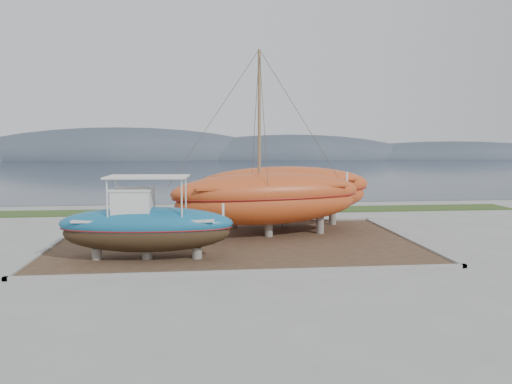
{
  "coord_description": "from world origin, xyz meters",
  "views": [
    {
      "loc": [
        -1.66,
        -21.34,
        5.27
      ],
      "look_at": [
        1.07,
        4.0,
        2.63
      ],
      "focal_mm": 35.0,
      "sensor_mm": 36.0,
      "label": 1
    }
  ],
  "objects_px": {
    "white_dinghy": "(132,225)",
    "orange_bare_hull": "(284,197)",
    "orange_sailboat": "(269,145)",
    "blue_caique": "(146,218)"
  },
  "relations": [
    {
      "from": "blue_caique",
      "to": "orange_bare_hull",
      "type": "xyz_separation_m",
      "value": [
        7.38,
        7.75,
        -0.06
      ]
    },
    {
      "from": "white_dinghy",
      "to": "orange_sailboat",
      "type": "distance_m",
      "value": 8.61
    },
    {
      "from": "blue_caique",
      "to": "white_dinghy",
      "type": "distance_m",
      "value": 5.72
    },
    {
      "from": "blue_caique",
      "to": "orange_bare_hull",
      "type": "relative_size",
      "value": 0.7
    },
    {
      "from": "white_dinghy",
      "to": "orange_bare_hull",
      "type": "height_order",
      "value": "orange_bare_hull"
    },
    {
      "from": "white_dinghy",
      "to": "orange_bare_hull",
      "type": "bearing_deg",
      "value": 12.92
    },
    {
      "from": "blue_caique",
      "to": "orange_sailboat",
      "type": "distance_m",
      "value": 8.18
    },
    {
      "from": "blue_caique",
      "to": "orange_sailboat",
      "type": "xyz_separation_m",
      "value": [
        6.02,
        4.57,
        3.13
      ]
    },
    {
      "from": "blue_caique",
      "to": "orange_bare_hull",
      "type": "bearing_deg",
      "value": 50.36
    },
    {
      "from": "white_dinghy",
      "to": "orange_bare_hull",
      "type": "distance_m",
      "value": 9.13
    }
  ]
}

